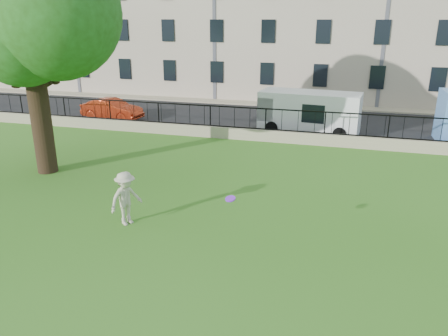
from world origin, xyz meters
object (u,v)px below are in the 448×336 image
(red_sedan, at_px, (112,109))
(white_van, at_px, (309,113))
(man, at_px, (126,198))
(frisbee, at_px, (230,199))

(red_sedan, distance_m, white_van, 12.29)
(man, distance_m, frisbee, 3.86)
(man, relative_size, white_van, 0.32)
(red_sedan, relative_size, white_van, 0.73)
(frisbee, distance_m, white_van, 14.26)
(frisbee, bearing_deg, white_van, 87.19)
(man, xyz_separation_m, white_van, (4.31, 13.17, 0.28))
(red_sedan, bearing_deg, white_van, -83.61)
(man, distance_m, white_van, 13.86)
(man, bearing_deg, white_van, 9.32)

